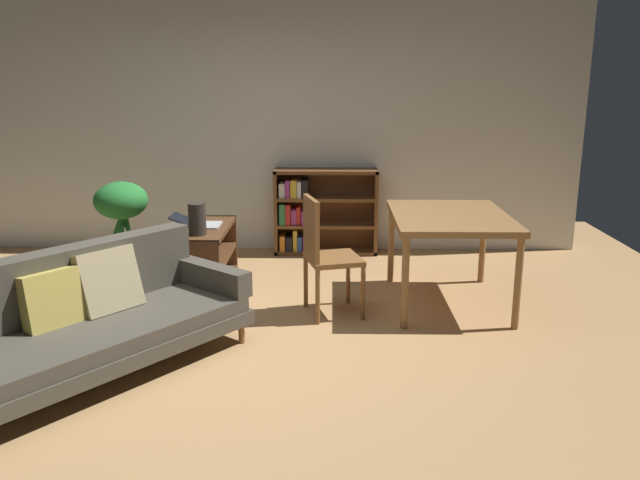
# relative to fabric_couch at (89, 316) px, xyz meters

# --- Properties ---
(ground_plane) EXTENTS (8.16, 8.16, 0.00)m
(ground_plane) POSITION_rel_fabric_couch_xyz_m (0.85, 0.40, -0.36)
(ground_plane) COLOR tan
(back_wall_panel) EXTENTS (6.80, 0.10, 2.70)m
(back_wall_panel) POSITION_rel_fabric_couch_xyz_m (0.85, 3.10, 0.99)
(back_wall_panel) COLOR silver
(back_wall_panel) RESTS_ON ground_plane
(fabric_couch) EXTENTS (1.88, 2.07, 0.78)m
(fabric_couch) POSITION_rel_fabric_couch_xyz_m (0.00, 0.00, 0.00)
(fabric_couch) COLOR brown
(fabric_couch) RESTS_ON ground_plane
(media_console) EXTENTS (0.43, 1.03, 0.54)m
(media_console) POSITION_rel_fabric_couch_xyz_m (0.41, 1.78, -0.10)
(media_console) COLOR #56351E
(media_console) RESTS_ON ground_plane
(open_laptop) EXTENTS (0.45, 0.29, 0.11)m
(open_laptop) POSITION_rel_fabric_couch_xyz_m (0.35, 1.84, 0.20)
(open_laptop) COLOR silver
(open_laptop) RESTS_ON media_console
(desk_speaker) EXTENTS (0.15, 0.15, 0.28)m
(desk_speaker) POSITION_rel_fabric_couch_xyz_m (0.41, 1.50, 0.31)
(desk_speaker) COLOR #2D2823
(desk_speaker) RESTS_ON media_console
(potted_floor_plant) EXTENTS (0.49, 0.50, 0.94)m
(potted_floor_plant) POSITION_rel_fabric_couch_xyz_m (-0.36, 1.86, 0.25)
(potted_floor_plant) COLOR #333338
(potted_floor_plant) RESTS_ON ground_plane
(dining_table) EXTENTS (0.94, 1.26, 0.77)m
(dining_table) POSITION_rel_fabric_couch_xyz_m (2.55, 1.31, 0.33)
(dining_table) COLOR olive
(dining_table) RESTS_ON ground_plane
(dining_chair_near) EXTENTS (0.50, 0.52, 0.96)m
(dining_chair_near) POSITION_rel_fabric_couch_xyz_m (1.51, 1.02, 0.17)
(dining_chair_near) COLOR brown
(dining_chair_near) RESTS_ON ground_plane
(bookshelf) EXTENTS (1.10, 0.30, 0.91)m
(bookshelf) POSITION_rel_fabric_couch_xyz_m (1.43, 2.92, 0.09)
(bookshelf) COLOR brown
(bookshelf) RESTS_ON ground_plane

